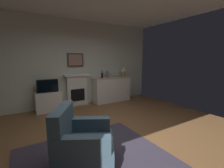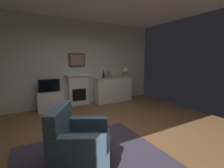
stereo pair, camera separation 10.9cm
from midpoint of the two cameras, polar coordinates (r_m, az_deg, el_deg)
The scene contains 15 objects.
ground_plane at distance 3.43m, azimuth 1.54°, elevation -19.56°, with size 6.15×5.59×0.10m, color brown.
wall_rear at distance 5.55m, azimuth -14.07°, elevation 7.46°, with size 6.15×0.06×2.95m, color silver.
area_rug at distance 2.78m, azimuth -8.16°, elevation -25.75°, with size 2.32×1.92×0.02m, color #383342.
fireplace_unit at distance 5.52m, azimuth -13.50°, elevation -2.22°, with size 0.87×0.30×1.10m.
framed_picture at distance 5.47m, azimuth -14.04°, elevation 8.73°, with size 0.55×0.04×0.45m.
sideboard_cabinet at distance 5.91m, azimuth -0.61°, elevation -2.04°, with size 1.48×0.49×0.94m.
table_lamp at distance 6.11m, azimuth 3.84°, elevation 5.36°, with size 0.26×0.26×0.40m.
wine_bottle at distance 5.58m, azimuth -4.26°, elevation 3.26°, with size 0.08×0.08×0.29m.
wine_glass_left at distance 5.82m, azimuth -1.42°, elevation 3.65°, with size 0.07×0.07×0.16m.
wine_glass_center at distance 5.80m, azimuth -0.07°, elevation 3.64°, with size 0.07×0.07×0.16m.
wine_glass_right at distance 5.89m, azimuth 0.66°, elevation 3.72°, with size 0.07×0.07×0.16m.
vase_decorative at distance 5.67m, azimuth -2.26°, elevation 3.69°, with size 0.11×0.11×0.28m.
tv_cabinet at distance 5.22m, azimuth -23.16°, elevation -6.10°, with size 0.75×0.42×0.61m.
tv_set at distance 5.09m, azimuth -23.46°, elevation -0.67°, with size 0.62×0.07×0.40m.
armchair at distance 2.46m, azimuth -12.65°, elevation -20.56°, with size 1.08×1.06×0.92m.
Camera 1 is at (-1.68, -2.52, 1.58)m, focal length 24.49 mm.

